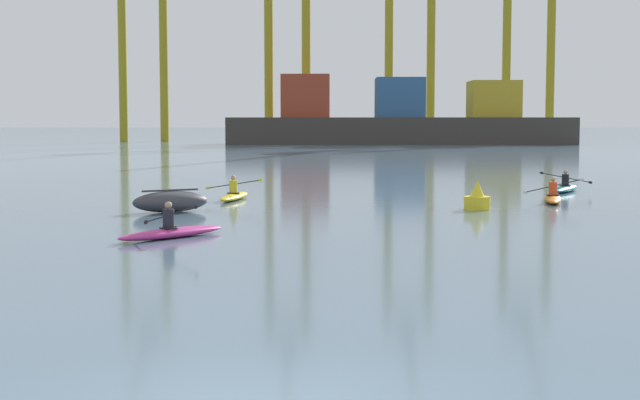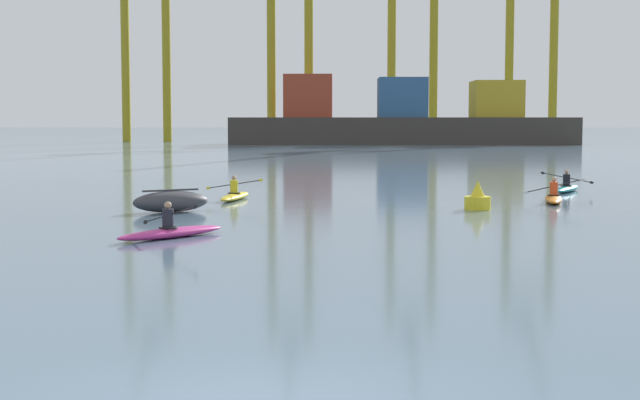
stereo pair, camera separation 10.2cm
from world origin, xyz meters
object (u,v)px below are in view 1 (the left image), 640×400
gantry_crane_west (141,6)px  capsized_dinghy (170,202)px  gantry_crane_west_mid (287,1)px  container_barge (398,121)px  kayak_magenta (171,231)px  kayak_teal (566,188)px  channel_buoy (477,199)px  gantry_crane_east_mid (411,11)px  kayak_yellow (234,195)px  kayak_orange (553,198)px  gantry_crane_east (530,18)px

gantry_crane_west → capsized_dinghy: (21.62, -100.75, -18.66)m
gantry_crane_west_mid → container_barge: bearing=-28.9°
capsized_dinghy → kayak_magenta: bearing=-79.8°
container_barge → kayak_teal: size_ratio=13.23×
channel_buoy → kayak_teal: (5.02, 7.98, -0.19)m
gantry_crane_east_mid → kayak_teal: 94.86m
gantry_crane_west_mid → channel_buoy: gantry_crane_west_mid is taller
channel_buoy → gantry_crane_west_mid: bearing=96.7°
channel_buoy → capsized_dinghy: bearing=-174.0°
gantry_crane_west_mid → kayak_teal: gantry_crane_west_mid is taller
gantry_crane_west → kayak_magenta: size_ratio=13.00×
capsized_dinghy → gantry_crane_east_mid: bearing=80.9°
kayak_yellow → kayak_orange: bearing=-3.8°
kayak_yellow → kayak_magenta: (-0.39, -11.54, 0.00)m
gantry_crane_east → gantry_crane_west: bearing=-178.5°
gantry_crane_east_mid → gantry_crane_east: size_ratio=1.07×
kayak_yellow → kayak_teal: same height
gantry_crane_east_mid → kayak_magenta: bearing=-97.9°
kayak_orange → capsized_dinghy: bearing=-163.7°
gantry_crane_west_mid → channel_buoy: size_ratio=40.88×
kayak_orange → kayak_yellow: bearing=176.2°
gantry_crane_west → kayak_teal: size_ratio=11.64×
container_barge → kayak_teal: 79.87m
kayak_orange → kayak_magenta: same height
gantry_crane_west_mid → gantry_crane_east: size_ratio=1.18×
kayak_magenta → capsized_dinghy: bearing=100.2°
kayak_teal → gantry_crane_east_mid: bearing=89.4°
capsized_dinghy → container_barge: bearing=81.2°
gantry_crane_west_mid → capsized_dinghy: gantry_crane_west_mid is taller
kayak_teal → kayak_magenta: size_ratio=1.12×
gantry_crane_east → channel_buoy: gantry_crane_east is taller
gantry_crane_east_mid → capsized_dinghy: 105.01m
gantry_crane_east → kayak_teal: size_ratio=10.44×
gantry_crane_west → gantry_crane_east: gantry_crane_west is taller
container_barge → kayak_magenta: bearing=-97.4°
kayak_magenta → channel_buoy: bearing=40.7°
gantry_crane_east → channel_buoy: 105.02m
channel_buoy → kayak_orange: (3.27, 2.90, -0.19)m
gantry_crane_west → gantry_crane_east: 54.82m
gantry_crane_east_mid → gantry_crane_west: bearing=-177.9°
capsized_dinghy → channel_buoy: bearing=6.0°
gantry_crane_east_mid → capsized_dinghy: bearing=-99.1°
gantry_crane_west → kayak_teal: gantry_crane_west is taller
kayak_yellow → kayak_orange: size_ratio=1.00×
kayak_orange → kayak_magenta: 16.41m
gantry_crane_west → kayak_orange: (35.23, -96.77, -18.84)m
gantry_crane_west_mid → gantry_crane_east_mid: (17.23, 5.20, -0.80)m
container_barge → kayak_yellow: bearing=-98.2°
gantry_crane_east_mid → kayak_orange: gantry_crane_east_mid is taller
gantry_crane_west → channel_buoy: bearing=-72.2°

